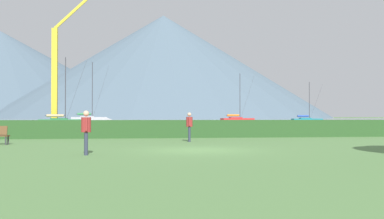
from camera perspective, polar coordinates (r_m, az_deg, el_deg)
ground_plane at (r=18.76m, az=0.84°, el=-5.27°), size 1000.00×1000.00×0.00m
harbor_water at (r=155.53m, az=-6.70°, el=-1.38°), size 320.00×246.00×0.00m
hedge_line at (r=29.64m, az=-2.33°, el=-2.51°), size 80.00×1.20×1.18m
sailboat_slip_0 at (r=92.63m, az=14.67°, el=-1.37°), size 6.95×2.37×8.40m
sailboat_slip_1 at (r=65.82m, az=-16.41°, el=-1.55°), size 7.28×2.63×9.92m
sailboat_slip_2 at (r=89.78m, az=5.94°, el=-1.37°), size 7.70×2.96×10.08m
sailboat_slip_4 at (r=101.78m, az=-13.06°, el=-1.21°), size 9.22×3.48×13.61m
person_seated_viewer at (r=16.83m, az=-13.51°, el=-2.44°), size 0.36×0.57×1.65m
person_standing_walker at (r=24.89m, az=-0.34°, el=-1.94°), size 0.36×0.57×1.65m
dock_crane at (r=68.21m, az=-17.10°, el=3.57°), size 7.27×2.00×20.54m
distant_hill_west_ridge at (r=333.33m, az=-3.72°, el=5.54°), size 244.17×244.17×77.11m
distant_hill_central_peak at (r=425.70m, az=-23.55°, el=4.19°), size 284.33×284.33×76.75m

